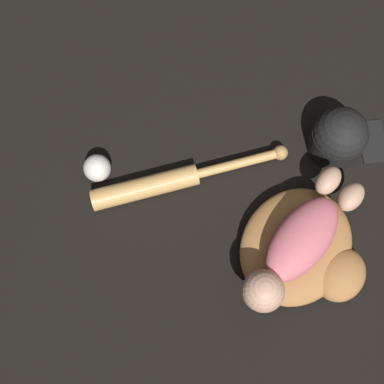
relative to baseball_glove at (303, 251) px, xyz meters
name	(u,v)px	position (x,y,z in m)	size (l,w,h in m)	color
ground_plane	(273,259)	(0.06, -0.03, -0.04)	(6.00, 6.00, 0.00)	black
baseball_glove	(303,251)	(0.00, 0.00, 0.00)	(0.36, 0.35, 0.07)	#A8703D
baby_figure	(298,245)	(0.02, -0.02, 0.07)	(0.39, 0.18, 0.09)	#D16670
baseball_bat	(166,182)	(0.14, -0.34, -0.01)	(0.47, 0.24, 0.05)	tan
baseball	(97,168)	(0.25, -0.48, 0.00)	(0.07, 0.07, 0.07)	silver
baseball_cap	(339,137)	(-0.26, -0.15, 0.02)	(0.22, 0.19, 0.14)	black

